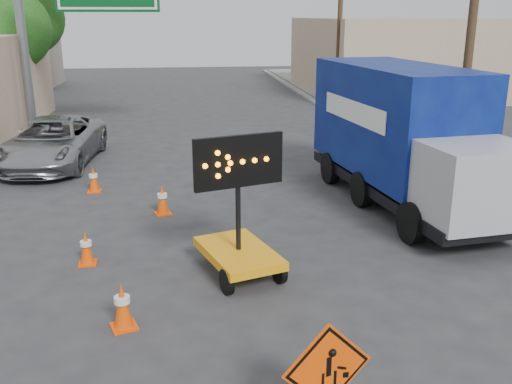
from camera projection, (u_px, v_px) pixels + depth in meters
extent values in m
cube|color=gray|center=(377.00, 141.00, 22.43)|extent=(0.40, 60.00, 0.12)
cube|color=gray|center=(433.00, 139.00, 22.72)|extent=(4.00, 60.00, 0.15)
cube|color=tan|center=(388.00, 55.00, 36.70)|extent=(10.00, 14.00, 4.60)
cylinder|color=slate|center=(24.00, 52.00, 22.53)|extent=(0.36, 0.36, 6.80)
cylinder|color=slate|center=(20.00, 21.00, 29.52)|extent=(0.44, 0.44, 9.00)
cylinder|color=#44321D|center=(472.00, 26.00, 16.48)|extent=(0.26, 0.26, 9.00)
cylinder|color=#44321D|center=(340.00, 21.00, 29.73)|extent=(0.26, 0.26, 9.00)
cylinder|color=#44321D|center=(17.00, 86.00, 26.65)|extent=(0.28, 0.28, 3.25)
sphere|color=#1D4814|center=(10.00, 29.00, 25.89)|extent=(3.71, 3.71, 3.71)
cylinder|color=#44321D|center=(34.00, 67.00, 34.04)|extent=(0.28, 0.28, 3.58)
sphere|color=#1D4814|center=(29.00, 18.00, 33.20)|extent=(4.10, 4.10, 4.10)
cube|color=#FF4A05|center=(327.00, 367.00, 6.53)|extent=(1.11, 0.27, 1.14)
cube|color=black|center=(327.00, 367.00, 6.53)|extent=(1.04, 0.23, 1.06)
cube|color=orange|center=(239.00, 253.00, 10.91)|extent=(1.69, 2.18, 0.17)
cylinder|color=black|center=(238.00, 198.00, 10.59)|extent=(0.10, 0.10, 2.12)
cube|color=black|center=(238.00, 161.00, 10.37)|extent=(1.68, 0.62, 0.96)
imported|color=#A1A4A8|center=(53.00, 142.00, 18.87)|extent=(3.07, 5.79, 1.55)
cube|color=black|center=(403.00, 185.00, 14.87)|extent=(3.07, 7.62, 0.28)
cube|color=#070E5C|center=(397.00, 118.00, 15.09)|extent=(2.97, 5.98, 2.78)
cube|color=#9EA0A5|center=(460.00, 185.00, 11.80)|extent=(2.31, 1.90, 1.67)
cube|color=#FF4A05|center=(124.00, 326.00, 9.14)|extent=(0.50, 0.50, 0.03)
cone|color=#FF4A05|center=(122.00, 305.00, 9.03)|extent=(0.31, 0.31, 0.75)
cylinder|color=silver|center=(122.00, 300.00, 9.00)|extent=(0.25, 0.25, 0.11)
cube|color=#FF4A05|center=(88.00, 263.00, 11.48)|extent=(0.37, 0.37, 0.03)
cone|color=#FF4A05|center=(86.00, 247.00, 11.38)|extent=(0.28, 0.28, 0.67)
cylinder|color=silver|center=(86.00, 243.00, 11.35)|extent=(0.23, 0.23, 0.10)
cube|color=#FF4A05|center=(163.00, 213.00, 14.36)|extent=(0.48, 0.48, 0.03)
cone|color=#FF4A05|center=(162.00, 199.00, 14.24)|extent=(0.30, 0.30, 0.73)
cylinder|color=silver|center=(162.00, 196.00, 14.22)|extent=(0.25, 0.25, 0.11)
cube|color=#FF4A05|center=(95.00, 191.00, 16.17)|extent=(0.39, 0.39, 0.03)
cone|color=#FF4A05|center=(93.00, 179.00, 16.06)|extent=(0.29, 0.29, 0.71)
cylinder|color=silver|center=(93.00, 176.00, 16.03)|extent=(0.24, 0.24, 0.10)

